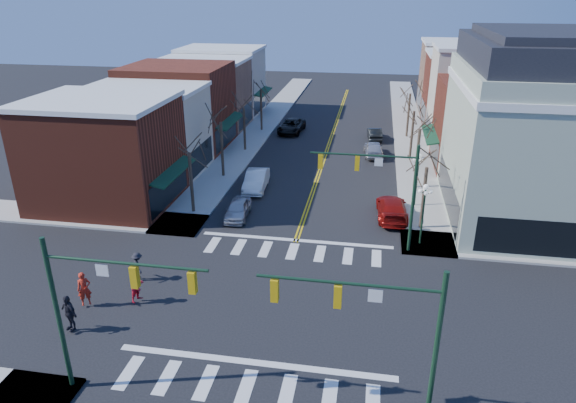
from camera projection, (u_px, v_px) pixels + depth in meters
The scene contains 36 objects.
ground at pixel (274, 306), 27.70m from camera, with size 160.00×160.00×0.00m, color black.
sidewalk_left at pixel (223, 172), 47.18m from camera, with size 3.50×70.00×0.15m, color #9E9B93.
sidewalk_right at pixel (417, 184), 44.46m from camera, with size 3.50×70.00×0.15m, color #9E9B93.
bldg_left_brick_a at pixel (105, 155), 39.22m from camera, with size 10.00×8.50×8.00m, color maroon.
bldg_left_stucco_a at pixel (147, 131), 46.35m from camera, with size 10.00×7.00×7.50m, color beige.
bldg_left_brick_b at pixel (179, 107), 53.41m from camera, with size 10.00×9.00×8.50m, color maroon.
bldg_left_tan at pixel (204, 95), 61.03m from camera, with size 10.00×7.50×7.80m, color #9C7056.
bldg_left_stucco_b at pixel (223, 82), 67.99m from camera, with size 10.00×8.00×8.20m, color beige.
bldg_right_brick_a at pixel (493, 126), 47.10m from camera, with size 10.00×8.50×8.00m, color maroon.
bldg_right_stucco at pixel (480, 98), 53.74m from camera, with size 10.00×7.00×10.00m, color beige.
bldg_right_brick_b at pixel (468, 92), 60.84m from camera, with size 10.00×8.00×8.50m, color maroon.
bldg_right_tan at pixel (460, 78), 68.00m from camera, with size 10.00×8.00×9.00m, color #9C7056.
victorian_corner at pixel (546, 130), 35.70m from camera, with size 12.25×14.25×13.30m.
traffic_mast_near_left at pixel (97, 298), 20.01m from camera, with size 6.60×0.28×7.20m.
traffic_mast_near_right at pixel (385, 328), 18.29m from camera, with size 6.60×0.28×7.20m.
traffic_mast_far_right at pixel (384, 182), 31.72m from camera, with size 6.60×0.28×7.20m.
lamppost_corner at pixel (424, 204), 32.99m from camera, with size 0.36×0.36×4.33m.
lamppost_midblock at pixel (418, 171), 38.88m from camera, with size 0.36×0.36×4.33m.
tree_left_a at pixel (191, 183), 38.06m from camera, with size 0.24×0.24×4.76m, color #382B21.
tree_left_b at pixel (222, 150), 45.27m from camera, with size 0.24×0.24×5.04m, color #382B21.
tree_left_c at pixel (244, 129), 52.62m from camera, with size 0.24×0.24×4.55m, color #382B21.
tree_left_d at pixel (261, 110), 59.82m from camera, with size 0.24×0.24×4.90m, color #382B21.
tree_right_a at pixel (423, 199), 35.48m from camera, with size 0.24×0.24×4.62m, color #382B21.
tree_right_b at pixel (417, 159), 42.63m from camera, with size 0.24×0.24×5.18m, color #382B21.
tree_right_c at pixel (412, 136), 49.96m from camera, with size 0.24×0.24×4.83m, color #382B21.
tree_right_d at pixel (408, 116), 57.19m from camera, with size 0.24×0.24×4.97m, color #382B21.
car_left_near at pixel (238, 209), 37.97m from camera, with size 1.60×3.97×1.35m, color #B0B0B5.
car_left_mid at pixel (256, 180), 43.18m from camera, with size 1.67×4.78×1.57m, color white.
car_left_far at pixel (292, 126), 59.85m from camera, with size 2.49×5.41×1.50m, color black.
car_right_near at pixel (392, 208), 37.88m from camera, with size 2.12×5.23×1.52m, color maroon.
car_right_mid at pixel (373, 149), 51.62m from camera, with size 1.80×4.47×1.52m, color #B9B8BE.
car_right_far at pixel (374, 134), 57.10m from camera, with size 1.41×4.03×1.33m, color black.
pedestrian_red_a at pixel (84, 289), 27.22m from camera, with size 0.69×0.46×1.90m, color #B62213.
pedestrian_red_b at pixel (137, 286), 27.57m from camera, with size 0.86×0.67×1.76m, color red.
pedestrian_dark_a at pixel (69, 313), 25.20m from camera, with size 1.14×0.47×1.94m, color black.
pedestrian_dark_b at pixel (138, 266), 29.75m from camera, with size 1.05×0.60×1.62m, color black.
Camera 1 is at (4.68, -22.85, 16.00)m, focal length 32.00 mm.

